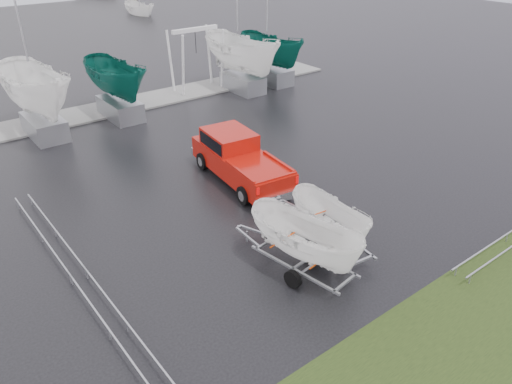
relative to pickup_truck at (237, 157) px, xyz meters
The scene contains 14 objects.
ground_plane 1.47m from the pickup_truck, 50.64° to the right, with size 120.00×120.00×0.00m, color black.
grass_verge 11.88m from the pickup_truck, 86.76° to the right, with size 40.00×40.00×0.00m, color black.
dock 12.24m from the pickup_truck, 86.86° to the left, with size 30.00×3.00×0.12m, color gray.
pickup_truck is the anchor object (origin of this frame).
trailer_hitched 6.60m from the pickup_truck, 96.45° to the right, with size 1.84×3.71×4.26m.
trailer_parked 7.47m from the pickup_truck, 108.73° to the right, with size 1.89×3.74×4.82m.
boat_hoist 13.48m from the pickup_truck, 65.63° to the left, with size 3.30×2.18×4.12m.
keelboat_0 11.94m from the pickup_truck, 117.34° to the left, with size 2.73×3.20×10.91m.
keelboat_1 10.75m from the pickup_truck, 94.85° to the left, with size 2.31×3.20×7.23m.
keelboat_2 13.24m from the pickup_truck, 52.52° to the left, with size 2.68×3.20×10.85m.
keelboat_3 15.07m from the pickup_truck, 44.94° to the left, with size 2.30×3.20×10.47m.
mast_rack_0 8.36m from the pickup_truck, behind, with size 0.56×6.50×0.06m.
mast_rack_1 10.18m from the pickup_truck, 145.08° to the right, with size 0.56×6.50×0.06m.
moored_boat_2 45.73m from the pickup_truck, 69.12° to the left, with size 2.43×2.49×11.12m.
Camera 1 is at (-12.29, -15.51, 10.24)m, focal length 35.00 mm.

